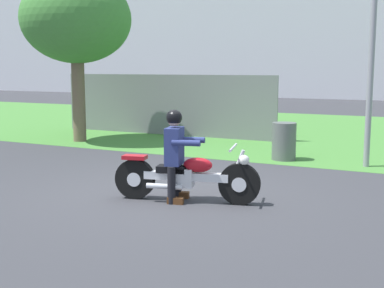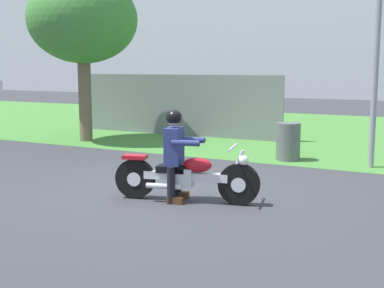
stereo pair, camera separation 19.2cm
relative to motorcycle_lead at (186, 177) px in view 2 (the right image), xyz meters
name	(u,v)px [view 2 (the right image)]	position (x,y,z in m)	size (l,w,h in m)	color
ground	(166,193)	(-0.52, 0.30, -0.38)	(120.00, 120.00, 0.00)	#38383D
grass_verge	(313,131)	(-0.52, 9.46, -0.38)	(60.00, 12.00, 0.01)	#478438
motorcycle_lead	(186,177)	(0.00, 0.00, 0.00)	(2.19, 0.82, 0.87)	black
rider_lead	(175,148)	(-0.16, -0.04, 0.43)	(0.62, 0.55, 1.39)	black
tree_roadside	(83,20)	(-5.53, 4.41, 2.87)	(2.93, 2.93, 4.46)	brown
trash_can	(288,142)	(0.31, 4.09, 0.03)	(0.52, 0.52, 0.82)	#595E5B
fence_segment	(171,105)	(-4.14, 6.67, 0.52)	(7.00, 0.06, 1.80)	slate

